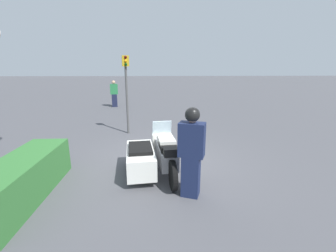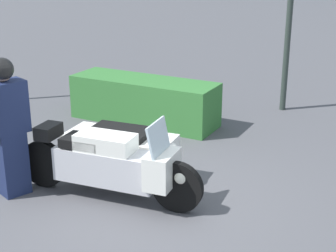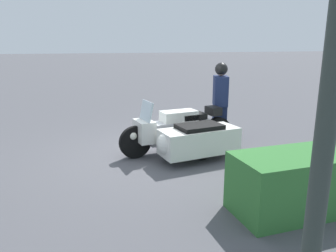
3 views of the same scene
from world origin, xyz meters
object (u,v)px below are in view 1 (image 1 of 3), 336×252
object	(u,v)px
police_motorcycle	(152,154)
traffic_light_near	(126,83)
pedestrian_bystander	(114,94)
officer_rider	(191,151)
hedge_bush_curbside	(21,180)

from	to	relation	value
police_motorcycle	traffic_light_near	size ratio (longest dim) A/B	0.86
police_motorcycle	pedestrian_bystander	bearing A→B (deg)	8.68
traffic_light_near	pedestrian_bystander	xyz separation A→B (m)	(6.83, 1.75, -1.14)
officer_rider	traffic_light_near	bearing A→B (deg)	41.49
officer_rider	hedge_bush_curbside	distance (m)	3.48
officer_rider	pedestrian_bystander	xyz separation A→B (m)	(11.60, 3.60, -0.08)
officer_rider	hedge_bush_curbside	xyz separation A→B (m)	(0.04, 3.43, -0.57)
police_motorcycle	officer_rider	size ratio (longest dim) A/B	1.42
hedge_bush_curbside	pedestrian_bystander	world-z (taller)	pedestrian_bystander
traffic_light_near	pedestrian_bystander	distance (m)	7.15
pedestrian_bystander	traffic_light_near	bearing A→B (deg)	-177.34
traffic_light_near	police_motorcycle	bearing A→B (deg)	2.82
pedestrian_bystander	hedge_bush_curbside	bearing A→B (deg)	169.13
hedge_bush_curbside	traffic_light_near	bearing A→B (deg)	-18.50
police_motorcycle	pedestrian_bystander	size ratio (longest dim) A/B	1.46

